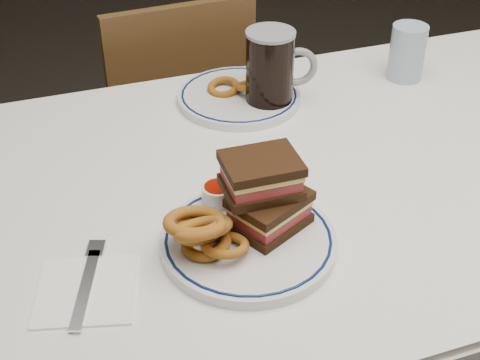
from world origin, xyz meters
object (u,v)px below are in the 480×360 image
object	(u,v)px
reuben_sandwich	(265,193)
far_plate	(239,97)
main_plate	(248,241)
beer_mug	(271,69)
chair_far	(174,123)

from	to	relation	value
reuben_sandwich	far_plate	distance (m)	0.43
main_plate	far_plate	world-z (taller)	main_plate
main_plate	far_plate	distance (m)	0.46
beer_mug	chair_far	bearing A→B (deg)	101.14
chair_far	beer_mug	distance (m)	0.62
reuben_sandwich	beer_mug	bearing A→B (deg)	67.23
chair_far	far_plate	bearing A→B (deg)	-84.61
far_plate	reuben_sandwich	bearing A→B (deg)	-103.89
chair_far	main_plate	bearing A→B (deg)	-96.23
beer_mug	far_plate	distance (m)	0.10
reuben_sandwich	beer_mug	distance (m)	0.40
beer_mug	far_plate	size ratio (longest dim) A/B	0.64
chair_far	main_plate	distance (m)	0.93
far_plate	main_plate	bearing A→B (deg)	-107.46
chair_far	far_plate	xyz separation A→B (m)	(0.04, -0.44, 0.30)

